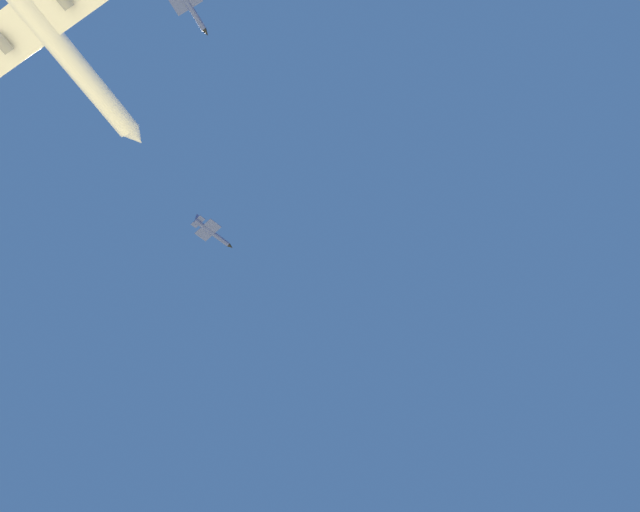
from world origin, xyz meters
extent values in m
cylinder|color=white|center=(5.56, 124.91, 146.91)|extent=(53.43, 51.77, 6.40)
cone|color=white|center=(31.57, 99.30, 146.91)|extent=(7.82, 7.85, 6.08)
cube|color=white|center=(4.13, 126.30, 145.95)|extent=(50.65, 51.18, 1.47)
cylinder|color=gray|center=(11.83, 134.12, 143.63)|extent=(5.68, 5.63, 3.00)
cylinder|color=#38478C|center=(-8.88, 88.15, 149.44)|extent=(10.56, 9.93, 1.50)
cone|color=black|center=(-3.38, 83.06, 149.44)|extent=(2.49, 2.46, 1.50)
cube|color=#38478C|center=(-9.98, 89.17, 149.24)|extent=(8.66, 8.86, 0.24)
cylinder|color=#38478C|center=(50.61, 71.17, 132.74)|extent=(7.90, 11.96, 1.50)
cone|color=black|center=(54.42, 64.72, 132.74)|extent=(2.31, 2.48, 1.50)
cube|color=#38478C|center=(49.85, 72.47, 132.54)|extent=(9.13, 7.86, 0.24)
cube|color=#38478C|center=(47.81, 75.91, 134.69)|extent=(1.39, 2.17, 2.60)
cube|color=#38478C|center=(47.81, 75.91, 132.94)|extent=(5.15, 4.16, 0.20)
camera|label=1|loc=(-48.66, 63.13, 1.43)|focal=28.85mm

